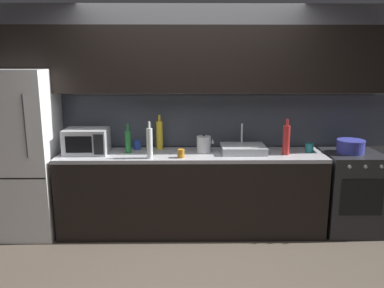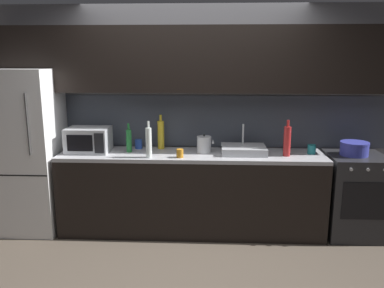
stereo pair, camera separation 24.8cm
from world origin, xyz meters
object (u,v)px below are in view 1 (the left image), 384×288
(wine_bottle_yellow, at_px, (160,135))
(mug_blue, at_px, (137,145))
(mug_teal, at_px, (309,148))
(oven_range, at_px, (350,192))
(wine_bottle_green, at_px, (128,141))
(mug_amber, at_px, (181,153))
(wine_bottle_red, at_px, (286,140))
(wine_bottle_clear, at_px, (150,143))
(kettle, at_px, (204,144))
(cooking_pot, at_px, (351,146))
(microwave, at_px, (87,141))
(refrigerator, at_px, (24,153))

(wine_bottle_yellow, relative_size, mug_blue, 3.69)
(mug_blue, distance_m, mug_teal, 1.92)
(wine_bottle_yellow, xyz_separation_m, mug_blue, (-0.26, -0.01, -0.11))
(oven_range, height_order, wine_bottle_green, wine_bottle_green)
(mug_teal, bearing_deg, mug_amber, -170.94)
(wine_bottle_red, bearing_deg, wine_bottle_clear, -174.46)
(wine_bottle_red, relative_size, mug_amber, 4.30)
(wine_bottle_green, bearing_deg, mug_teal, 0.12)
(kettle, xyz_separation_m, mug_teal, (1.16, -0.00, -0.04))
(mug_amber, height_order, cooking_pot, cooking_pot)
(microwave, relative_size, cooking_pot, 1.55)
(mug_amber, bearing_deg, oven_range, 5.62)
(kettle, bearing_deg, oven_range, -1.47)
(kettle, height_order, wine_bottle_green, wine_bottle_green)
(microwave, distance_m, kettle, 1.27)
(wine_bottle_yellow, height_order, cooking_pot, wine_bottle_yellow)
(wine_bottle_clear, xyz_separation_m, mug_teal, (1.73, 0.24, -0.11))
(microwave, bearing_deg, mug_teal, 0.46)
(refrigerator, bearing_deg, wine_bottle_clear, -8.41)
(kettle, distance_m, wine_bottle_green, 0.83)
(wine_bottle_red, bearing_deg, mug_amber, -173.75)
(oven_range, bearing_deg, kettle, 178.53)
(microwave, height_order, mug_blue, microwave)
(kettle, bearing_deg, microwave, -179.00)
(refrigerator, relative_size, mug_amber, 20.21)
(mug_teal, bearing_deg, refrigerator, -179.30)
(mug_blue, bearing_deg, kettle, -11.75)
(microwave, relative_size, mug_teal, 4.53)
(kettle, distance_m, mug_teal, 1.16)
(oven_range, distance_m, mug_teal, 0.69)
(refrigerator, distance_m, mug_amber, 1.72)
(wine_bottle_green, relative_size, mug_amber, 3.56)
(mug_blue, bearing_deg, wine_bottle_green, -114.71)
(mug_blue, bearing_deg, cooking_pot, -4.79)
(mug_teal, distance_m, cooking_pot, 0.44)
(kettle, height_order, mug_teal, kettle)
(kettle, bearing_deg, wine_bottle_red, -6.82)
(kettle, height_order, wine_bottle_clear, wine_bottle_clear)
(wine_bottle_red, bearing_deg, mug_blue, 170.89)
(microwave, height_order, wine_bottle_clear, wine_bottle_clear)
(cooking_pot, bearing_deg, microwave, 179.64)
(cooking_pot, bearing_deg, oven_range, -2.09)
(refrigerator, bearing_deg, mug_teal, 0.70)
(wine_bottle_green, bearing_deg, wine_bottle_clear, -42.78)
(refrigerator, height_order, microwave, refrigerator)
(oven_range, distance_m, wine_bottle_green, 2.54)
(mug_amber, distance_m, cooking_pot, 1.86)
(wine_bottle_red, height_order, cooking_pot, wine_bottle_red)
(microwave, relative_size, mug_amber, 5.15)
(wine_bottle_yellow, height_order, mug_blue, wine_bottle_yellow)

